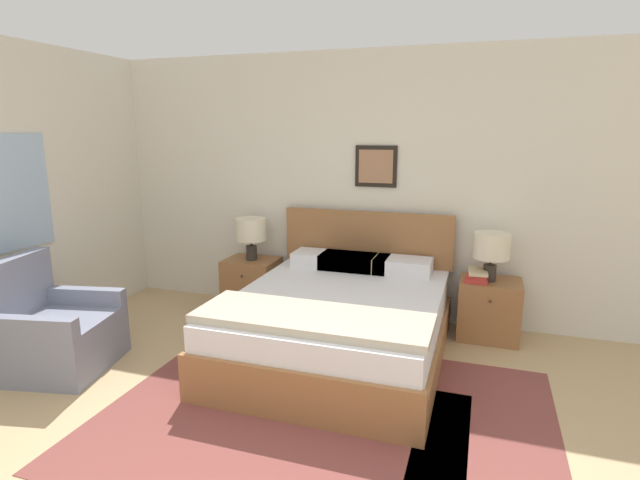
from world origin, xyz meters
TOP-DOWN VIEW (x-y plane):
  - wall_back at (-0.00, 3.28)m, footprint 7.98×0.09m
  - wall_left at (-2.82, 1.62)m, footprint 0.08×5.65m
  - area_rug_main at (-0.19, 1.04)m, footprint 2.37×1.66m
  - area_rug_bedside at (1.10, 1.60)m, footprint 0.87×1.58m
  - bed at (-0.09, 2.21)m, footprint 1.67×2.05m
  - armchair at (-2.18, 1.29)m, footprint 0.91×0.92m
  - nightstand_near_window at (-1.27, 2.99)m, footprint 0.53×0.45m
  - nightstand_by_door at (1.09, 2.99)m, footprint 0.53×0.45m
  - table_lamp_near_window at (-1.26, 2.98)m, footprint 0.31×0.31m
  - table_lamp_by_door at (1.07, 2.98)m, footprint 0.31×0.31m
  - book_thick_bottom at (0.97, 2.95)m, footprint 0.21×0.27m
  - book_hardcover_middle at (0.97, 2.95)m, footprint 0.19×0.25m
  - book_novel_upper at (0.97, 2.95)m, footprint 0.18×0.28m

SIDE VIEW (x-z plane):
  - area_rug_main at x=-0.19m, z-range 0.00..0.01m
  - area_rug_bedside at x=1.10m, z-range 0.00..0.01m
  - nightstand_near_window at x=-1.27m, z-range 0.00..0.54m
  - nightstand_by_door at x=1.09m, z-range 0.00..0.54m
  - armchair at x=-2.18m, z-range -0.16..0.74m
  - bed at x=-0.09m, z-range -0.23..0.85m
  - book_thick_bottom at x=0.97m, z-range 0.54..0.58m
  - book_hardcover_middle at x=0.97m, z-range 0.58..0.61m
  - book_novel_upper at x=0.97m, z-range 0.61..0.64m
  - table_lamp_near_window at x=-1.26m, z-range 0.63..1.06m
  - table_lamp_by_door at x=1.07m, z-range 0.63..1.06m
  - wall_back at x=0.00m, z-range 0.00..2.60m
  - wall_left at x=-2.82m, z-range 0.00..2.60m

